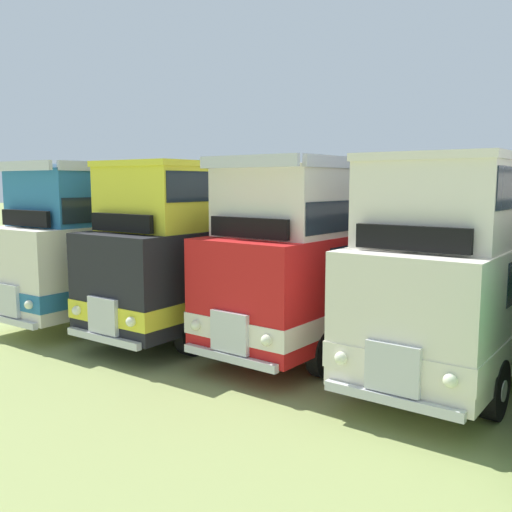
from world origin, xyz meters
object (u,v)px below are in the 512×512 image
(bus_first_in_row, at_px, (164,233))
(bus_fourth_in_row, at_px, (484,251))
(bus_third_in_row, at_px, (356,245))
(bus_second_in_row, at_px, (249,235))

(bus_first_in_row, height_order, bus_fourth_in_row, bus_first_in_row)
(bus_first_in_row, bearing_deg, bus_third_in_row, 3.70)
(bus_second_in_row, bearing_deg, bus_fourth_in_row, -0.49)
(bus_second_in_row, bearing_deg, bus_third_in_row, 5.11)
(bus_first_in_row, xyz_separation_m, bus_fourth_in_row, (9.88, 0.08, 0.11))
(bus_first_in_row, relative_size, bus_second_in_row, 1.03)
(bus_second_in_row, xyz_separation_m, bus_third_in_row, (3.30, 0.29, -0.11))
(bus_second_in_row, relative_size, bus_third_in_row, 1.04)
(bus_fourth_in_row, bearing_deg, bus_second_in_row, 179.51)
(bus_third_in_row, bearing_deg, bus_fourth_in_row, -6.08)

